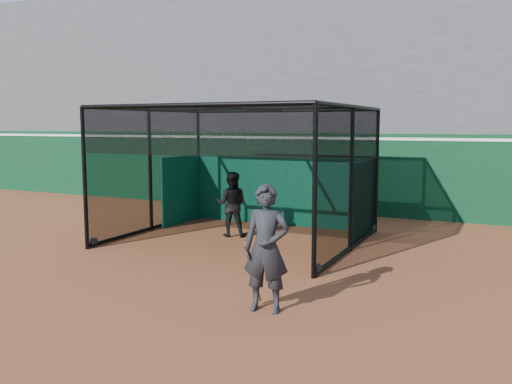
% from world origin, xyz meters
% --- Properties ---
extents(ground, '(120.00, 120.00, 0.00)m').
position_xyz_m(ground, '(0.00, 0.00, 0.00)').
color(ground, brown).
rests_on(ground, ground).
extents(outfield_wall, '(50.00, 0.50, 2.50)m').
position_xyz_m(outfield_wall, '(0.00, 8.50, 1.29)').
color(outfield_wall, '#09361B').
rests_on(outfield_wall, ground).
extents(grandstand, '(50.00, 7.85, 8.95)m').
position_xyz_m(grandstand, '(0.00, 12.27, 4.48)').
color(grandstand, '#4C4C4F').
rests_on(grandstand, ground).
extents(batting_cage, '(5.44, 4.86, 3.15)m').
position_xyz_m(batting_cage, '(0.04, 3.58, 1.57)').
color(batting_cage, black).
rests_on(batting_cage, ground).
extents(batter, '(0.94, 0.83, 1.61)m').
position_xyz_m(batter, '(-0.39, 3.85, 0.81)').
color(batter, black).
rests_on(batter, ground).
extents(on_deck_player, '(0.76, 0.55, 1.91)m').
position_xyz_m(on_deck_player, '(2.66, -0.77, 0.95)').
color(on_deck_player, black).
rests_on(on_deck_player, ground).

